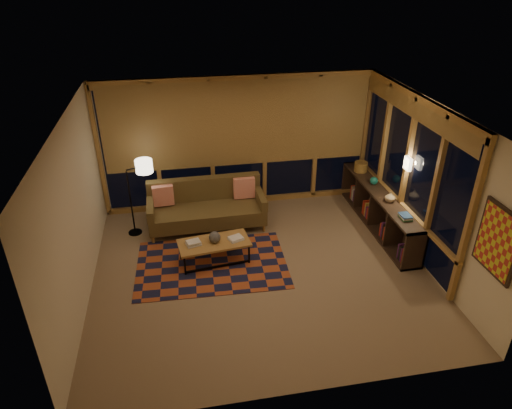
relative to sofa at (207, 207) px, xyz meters
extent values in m
cube|color=#927A5C|center=(0.76, -1.55, -0.45)|extent=(5.50, 5.00, 0.01)
cube|color=white|center=(0.76, -1.55, 2.25)|extent=(5.50, 5.00, 0.01)
cube|color=beige|center=(0.76, 0.95, 0.90)|extent=(5.50, 0.01, 2.70)
cube|color=beige|center=(0.76, -4.05, 0.90)|extent=(5.50, 0.01, 2.70)
cube|color=beige|center=(-1.99, -1.55, 0.90)|extent=(0.01, 5.00, 2.70)
cube|color=beige|center=(3.51, -1.55, 0.90)|extent=(0.01, 5.00, 2.70)
cube|color=#A24824|center=(-0.04, -1.25, -0.44)|extent=(2.60, 1.78, 0.01)
sphere|color=black|center=(0.04, -1.16, 0.05)|extent=(0.20, 0.20, 0.20)
cylinder|color=olive|center=(3.23, 0.43, 0.39)|extent=(0.33, 0.33, 0.20)
sphere|color=#166459|center=(3.25, -0.20, 0.37)|extent=(0.16, 0.16, 0.16)
imported|color=tan|center=(3.25, -0.93, 0.39)|extent=(0.22, 0.22, 0.20)
camera|label=1|loc=(-0.44, -7.64, 4.20)|focal=32.00mm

